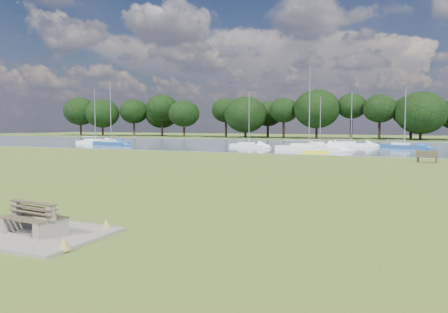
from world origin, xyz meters
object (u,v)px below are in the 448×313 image
at_px(sailboat_2, 350,144).
at_px(sailboat_4, 404,145).
at_px(sailboat_8, 111,142).
at_px(riverbank_bench, 427,157).
at_px(sailboat_3, 308,146).
at_px(kayak, 315,152).
at_px(bench_pair, 34,219).
at_px(sailboat_5, 249,144).
at_px(sailboat_7, 95,141).
at_px(sailboat_0, 319,144).

distance_m(sailboat_2, sailboat_4, 7.34).
bearing_deg(sailboat_2, sailboat_8, -177.31).
xyz_separation_m(riverbank_bench, sailboat_3, (-12.56, 11.48, 0.04)).
bearing_deg(kayak, riverbank_bench, -43.86).
bearing_deg(bench_pair, sailboat_3, 97.79).
relative_size(kayak, sailboat_8, 0.31).
height_order(sailboat_5, sailboat_8, sailboat_8).
bearing_deg(sailboat_2, sailboat_7, 177.17).
height_order(sailboat_2, sailboat_7, sailboat_7).
bearing_deg(bench_pair, sailboat_5, 108.64).
bearing_deg(sailboat_8, kayak, 7.15).
relative_size(sailboat_2, sailboat_8, 0.81).
bearing_deg(sailboat_2, sailboat_5, -165.00).
distance_m(riverbank_bench, sailboat_0, 24.14).
distance_m(riverbank_bench, sailboat_4, 20.29).
bearing_deg(kayak, sailboat_2, 72.86).
bearing_deg(sailboat_0, sailboat_4, -6.21).
xyz_separation_m(sailboat_5, sailboat_8, (-20.74, -2.99, 0.10)).
distance_m(bench_pair, sailboat_7, 58.40).
relative_size(sailboat_4, sailboat_7, 0.91).
height_order(riverbank_bench, kayak, riverbank_bench).
bearing_deg(sailboat_3, sailboat_0, 103.93).
xyz_separation_m(sailboat_2, sailboat_5, (-12.59, -6.96, -0.03)).
xyz_separation_m(sailboat_0, sailboat_8, (-29.46, -7.76, 0.11)).
bearing_deg(sailboat_5, sailboat_8, -153.07).
bearing_deg(sailboat_8, sailboat_2, 33.79).
bearing_deg(sailboat_5, sailboat_4, 31.91).
height_order(sailboat_3, sailboat_5, sailboat_3).
relative_size(sailboat_3, sailboat_7, 1.15).
relative_size(sailboat_3, sailboat_8, 1.07).
distance_m(bench_pair, kayak, 38.01).
xyz_separation_m(sailboat_0, sailboat_7, (-34.40, -5.32, 0.08)).
distance_m(sailboat_0, sailboat_4, 10.83).
relative_size(sailboat_0, sailboat_3, 0.69).
height_order(bench_pair, sailboat_2, sailboat_2).
bearing_deg(sailboat_5, riverbank_bench, -17.06).
distance_m(riverbank_bench, sailboat_5, 26.69).
bearing_deg(sailboat_4, kayak, -102.32).
distance_m(sailboat_3, sailboat_5, 9.99).
bearing_deg(bench_pair, riverbank_bench, 76.02).
height_order(bench_pair, sailboat_3, sailboat_3).
bearing_deg(bench_pair, sailboat_8, 131.64).
height_order(sailboat_3, sailboat_4, sailboat_3).
xyz_separation_m(bench_pair, sailboat_2, (2.32, 53.53, -0.01)).
height_order(sailboat_5, sailboat_7, sailboat_7).
bearing_deg(sailboat_8, sailboat_7, 170.95).
xyz_separation_m(sailboat_0, sailboat_4, (10.82, -0.19, 0.06)).
distance_m(kayak, sailboat_5, 13.84).
relative_size(sailboat_2, sailboat_4, 0.95).
bearing_deg(sailboat_8, sailboat_5, 25.37).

